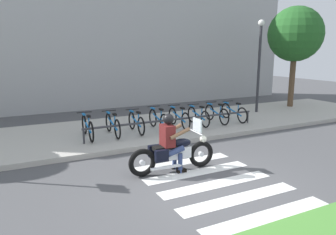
{
  "coord_description": "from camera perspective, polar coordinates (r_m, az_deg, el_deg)",
  "views": [
    {
      "loc": [
        -3.75,
        -5.54,
        2.94
      ],
      "look_at": [
        0.15,
        2.15,
        1.13
      ],
      "focal_mm": 34.62,
      "sensor_mm": 36.0,
      "label": 1
    }
  ],
  "objects": [
    {
      "name": "tree_near_rack",
      "position": [
        17.24,
        21.53,
        13.42
      ],
      "size": [
        2.63,
        2.63,
        4.99
      ],
      "color": "brown",
      "rests_on": "ground"
    },
    {
      "name": "building_backdrop",
      "position": [
        16.97,
        -14.63,
        17.17
      ],
      "size": [
        24.0,
        1.2,
        9.25
      ],
      "primitive_type": "cube",
      "color": "#AEAEAE",
      "rests_on": "ground"
    },
    {
      "name": "bicycle_7",
      "position": [
        13.17,
        11.5,
        0.92
      ],
      "size": [
        0.48,
        1.71,
        0.76
      ],
      "color": "black",
      "rests_on": "sidewalk"
    },
    {
      "name": "motorcycle",
      "position": [
        7.94,
        0.95,
        -6.28
      ],
      "size": [
        2.27,
        0.64,
        1.27
      ],
      "color": "black",
      "rests_on": "ground"
    },
    {
      "name": "bicycle_0",
      "position": [
        10.65,
        -13.99,
        -1.69
      ],
      "size": [
        0.48,
        1.75,
        0.8
      ],
      "color": "black",
      "rests_on": "sidewalk"
    },
    {
      "name": "bicycle_6",
      "position": [
        12.68,
        8.54,
        0.64
      ],
      "size": [
        0.48,
        1.66,
        0.78
      ],
      "color": "black",
      "rests_on": "sidewalk"
    },
    {
      "name": "crosswalk_stripe_0",
      "position": [
        6.35,
        17.23,
        -16.26
      ],
      "size": [
        2.8,
        0.4,
        0.01
      ],
      "primitive_type": "cube",
      "color": "white",
      "rests_on": "ground"
    },
    {
      "name": "bicycle_5",
      "position": [
        12.22,
        5.35,
        0.26
      ],
      "size": [
        0.48,
        1.62,
        0.76
      ],
      "color": "black",
      "rests_on": "sidewalk"
    },
    {
      "name": "crosswalk_stripe_1",
      "position": [
        6.88,
        12.49,
        -13.73
      ],
      "size": [
        2.8,
        0.4,
        0.01
      ],
      "primitive_type": "cube",
      "color": "white",
      "rests_on": "ground"
    },
    {
      "name": "crosswalk_stripe_4",
      "position": [
        8.71,
        2.39,
        -7.87
      ],
      "size": [
        2.8,
        0.4,
        0.01
      ],
      "primitive_type": "cube",
      "color": "white",
      "rests_on": "ground"
    },
    {
      "name": "ground_plane",
      "position": [
        7.31,
        6.76,
        -11.96
      ],
      "size": [
        48.0,
        48.0,
        0.0
      ],
      "primitive_type": "plane",
      "color": "#4C4C4F"
    },
    {
      "name": "crosswalk_stripe_2",
      "position": [
        7.45,
        8.53,
        -11.5
      ],
      "size": [
        2.8,
        0.4,
        0.01
      ],
      "primitive_type": "cube",
      "color": "white",
      "rests_on": "ground"
    },
    {
      "name": "bicycle_2",
      "position": [
        11.12,
        -5.61,
        -0.88
      ],
      "size": [
        0.48,
        1.6,
        0.77
      ],
      "color": "black",
      "rests_on": "sidewalk"
    },
    {
      "name": "bicycle_4",
      "position": [
        11.81,
        1.93,
        -0.06
      ],
      "size": [
        0.48,
        1.7,
        0.78
      ],
      "color": "black",
      "rests_on": "sidewalk"
    },
    {
      "name": "bicycle_1",
      "position": [
        10.85,
        -9.71,
        -1.28
      ],
      "size": [
        0.48,
        1.74,
        0.78
      ],
      "color": "black",
      "rests_on": "sidewalk"
    },
    {
      "name": "bicycle_3",
      "position": [
        11.44,
        -1.73,
        -0.4
      ],
      "size": [
        0.48,
        1.68,
        0.8
      ],
      "color": "black",
      "rests_on": "sidewalk"
    },
    {
      "name": "street_lamp",
      "position": [
        15.13,
        15.79,
        9.99
      ],
      "size": [
        0.28,
        0.28,
        4.22
      ],
      "color": "#2D2D33",
      "rests_on": "ground"
    },
    {
      "name": "bike_rack",
      "position": [
        11.12,
        1.42,
        -0.42
      ],
      "size": [
        6.43,
        0.07,
        0.49
      ],
      "color": "#333338",
      "rests_on": "sidewalk"
    },
    {
      "name": "crosswalk_stripe_3",
      "position": [
        8.07,
        5.21,
        -9.56
      ],
      "size": [
        2.8,
        0.4,
        0.01
      ],
      "primitive_type": "cube",
      "color": "white",
      "rests_on": "ground"
    },
    {
      "name": "rider",
      "position": [
        7.81,
        0.44,
        -3.75
      ],
      "size": [
        0.64,
        0.55,
        1.46
      ],
      "color": "#591919",
      "rests_on": "ground"
    },
    {
      "name": "sidewalk",
      "position": [
        11.76,
        -7.43,
        -2.36
      ],
      "size": [
        24.0,
        4.4,
        0.15
      ],
      "primitive_type": "cube",
      "color": "#B7B2A8",
      "rests_on": "ground"
    }
  ]
}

